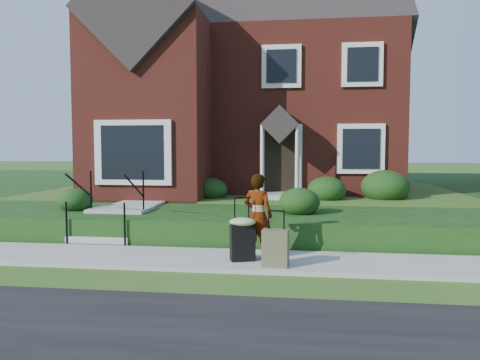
% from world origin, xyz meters
% --- Properties ---
extents(ground, '(120.00, 120.00, 0.00)m').
position_xyz_m(ground, '(0.00, 0.00, 0.00)').
color(ground, '#2D5119').
rests_on(ground, ground).
extents(sidewalk, '(60.00, 1.60, 0.08)m').
position_xyz_m(sidewalk, '(0.00, 0.00, 0.04)').
color(sidewalk, '#9E9B93').
rests_on(sidewalk, ground).
extents(terrace, '(44.00, 20.00, 0.60)m').
position_xyz_m(terrace, '(4.00, 10.90, 0.30)').
color(terrace, '#14330D').
rests_on(terrace, ground).
extents(walkway, '(1.20, 6.00, 0.06)m').
position_xyz_m(walkway, '(-2.50, 5.00, 0.63)').
color(walkway, '#9E9B93').
rests_on(walkway, terrace).
extents(main_house, '(10.40, 10.20, 9.40)m').
position_xyz_m(main_house, '(-0.21, 9.61, 5.26)').
color(main_house, maroon).
rests_on(main_house, terrace).
extents(front_steps, '(1.40, 2.02, 1.50)m').
position_xyz_m(front_steps, '(-2.50, 1.84, 0.47)').
color(front_steps, '#9E9B93').
rests_on(front_steps, ground).
extents(foundation_shrubs, '(9.75, 4.44, 1.03)m').
position_xyz_m(foundation_shrubs, '(0.13, 4.90, 1.04)').
color(foundation_shrubs, black).
rests_on(foundation_shrubs, terrace).
extents(woman, '(0.67, 0.54, 1.58)m').
position_xyz_m(woman, '(1.04, 0.12, 0.87)').
color(woman, '#999999').
rests_on(woman, sidewalk).
extents(suitcase_black, '(0.58, 0.53, 1.16)m').
position_xyz_m(suitcase_black, '(0.79, -0.17, 0.53)').
color(suitcase_black, black).
rests_on(suitcase_black, sidewalk).
extents(suitcase_olive, '(0.48, 0.30, 0.98)m').
position_xyz_m(suitcase_olive, '(1.41, -0.51, 0.41)').
color(suitcase_olive, brown).
rests_on(suitcase_olive, sidewalk).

